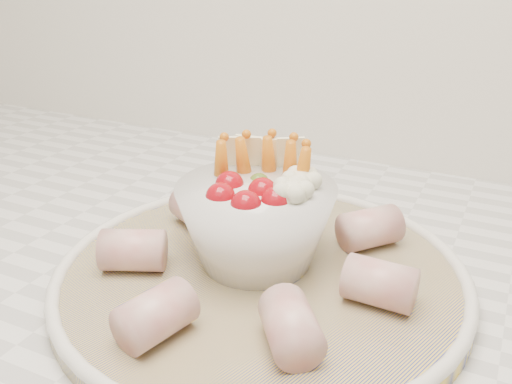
% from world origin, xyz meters
% --- Properties ---
extents(serving_platter, '(0.47, 0.47, 0.02)m').
position_xyz_m(serving_platter, '(-0.09, 1.40, 0.93)').
color(serving_platter, navy).
rests_on(serving_platter, kitchen_counter).
extents(veggie_bowl, '(0.14, 0.14, 0.11)m').
position_xyz_m(veggie_bowl, '(-0.10, 1.42, 0.98)').
color(veggie_bowl, white).
rests_on(veggie_bowl, serving_platter).
extents(cured_meat_rolls, '(0.27, 0.30, 0.04)m').
position_xyz_m(cured_meat_rolls, '(-0.09, 1.40, 0.95)').
color(cured_meat_rolls, '#B95654').
rests_on(cured_meat_rolls, serving_platter).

